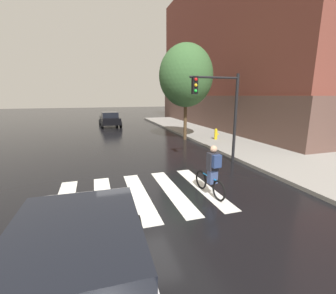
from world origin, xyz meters
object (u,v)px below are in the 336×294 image
(cyclist, at_px, (212,171))
(traffic_light_near, at_px, (221,103))
(sedan_mid, at_px, (110,119))
(sedan_near, at_px, (80,272))
(fire_hydrant, at_px, (216,134))
(street_tree_near, at_px, (186,76))

(cyclist, xyz_separation_m, traffic_light_near, (2.13, 3.30, 2.02))
(sedan_mid, bearing_deg, sedan_near, -94.79)
(traffic_light_near, xyz_separation_m, fire_hydrant, (2.57, 4.87, -2.33))
(fire_hydrant, bearing_deg, sedan_mid, 121.59)
(sedan_near, xyz_separation_m, sedan_mid, (1.87, 22.28, -0.04))
(sedan_near, height_order, sedan_mid, sedan_near)
(sedan_mid, bearing_deg, traffic_light_near, -75.43)
(sedan_near, distance_m, traffic_light_near, 9.11)
(cyclist, xyz_separation_m, street_tree_near, (2.87, 9.52, 3.72))
(sedan_mid, height_order, cyclist, cyclist)
(fire_hydrant, xyz_separation_m, street_tree_near, (-1.83, 1.35, 4.04))
(sedan_mid, distance_m, traffic_light_near, 16.33)
(sedan_near, relative_size, fire_hydrant, 5.96)
(cyclist, relative_size, street_tree_near, 0.25)
(cyclist, height_order, street_tree_near, street_tree_near)
(sedan_mid, relative_size, traffic_light_near, 1.06)
(sedan_near, height_order, traffic_light_near, traffic_light_near)
(sedan_near, distance_m, cyclist, 5.04)
(fire_hydrant, distance_m, street_tree_near, 4.63)
(sedan_mid, distance_m, street_tree_near, 11.27)
(sedan_near, height_order, cyclist, cyclist)
(sedan_mid, relative_size, cyclist, 2.62)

